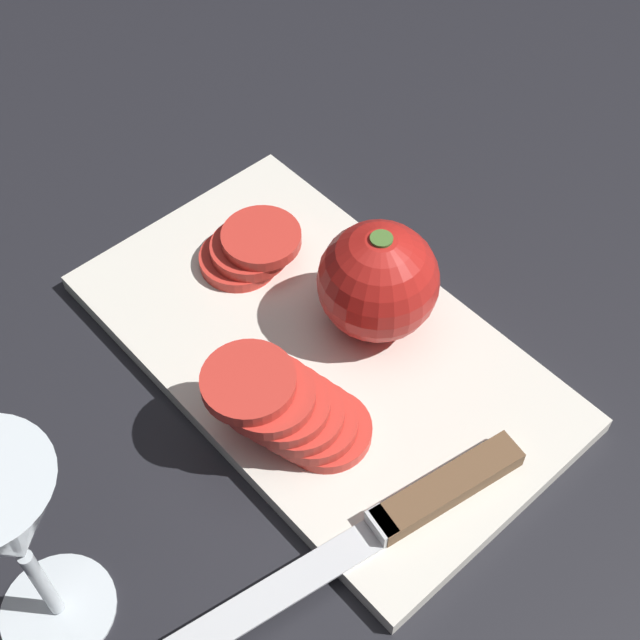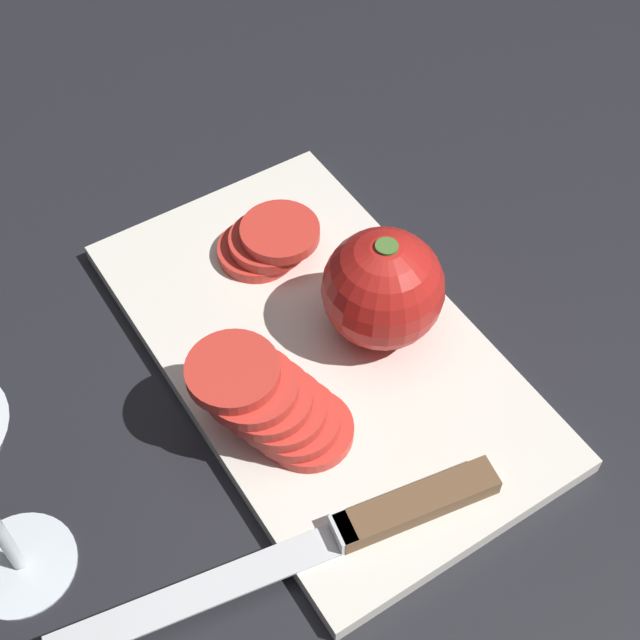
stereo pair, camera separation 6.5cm
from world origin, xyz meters
The scene contains 6 objects.
ground_plane centered at (0.00, 0.00, 0.00)m, with size 3.00×3.00×0.00m, color black.
cutting_board centered at (0.02, -0.02, 0.01)m, with size 0.38×0.22×0.01m.
whole_tomato centered at (0.01, -0.07, 0.06)m, with size 0.09×0.09×0.09m.
knife centered at (-0.12, 0.03, 0.02)m, with size 0.07×0.31×0.01m.
tomato_slice_stack_near centered at (0.12, -0.03, 0.03)m, with size 0.07×0.08×0.03m.
tomato_slice_stack_far centered at (-0.02, 0.05, 0.04)m, with size 0.10×0.10×0.06m.
Camera 2 is at (-0.32, 0.20, 0.56)m, focal length 50.00 mm.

